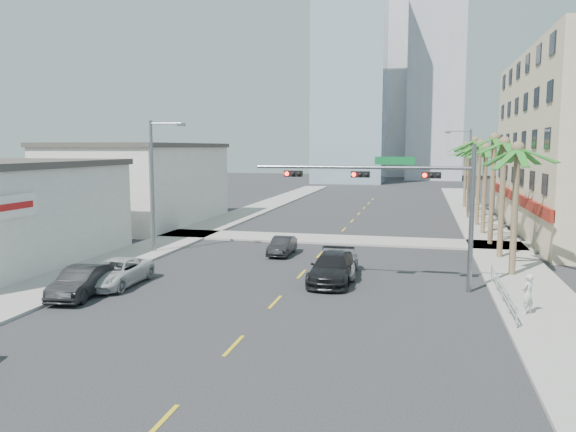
# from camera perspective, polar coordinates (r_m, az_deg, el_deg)

# --- Properties ---
(ground) EXTENTS (260.00, 260.00, 0.00)m
(ground) POSITION_cam_1_polar(r_m,az_deg,el_deg) (22.97, -3.89, -11.35)
(ground) COLOR #262628
(ground) RESTS_ON ground
(sidewalk_right) EXTENTS (4.00, 120.00, 0.15)m
(sidewalk_right) POSITION_cam_1_polar(r_m,az_deg,el_deg) (41.79, 20.73, -3.30)
(sidewalk_right) COLOR gray
(sidewalk_right) RESTS_ON ground
(sidewalk_left) EXTENTS (4.00, 120.00, 0.15)m
(sidewalk_left) POSITION_cam_1_polar(r_m,az_deg,el_deg) (45.37, -10.92, -2.19)
(sidewalk_left) COLOR gray
(sidewalk_left) RESTS_ON ground
(sidewalk_cross) EXTENTS (80.00, 4.00, 0.15)m
(sidewalk_cross) POSITION_cam_1_polar(r_m,az_deg,el_deg) (43.88, 4.65, -2.39)
(sidewalk_cross) COLOR gray
(sidewalk_cross) RESTS_ON ground
(building_left_far) EXTENTS (11.00, 18.00, 7.20)m
(building_left_far) POSITION_cam_1_polar(r_m,az_deg,el_deg) (55.42, -14.69, 3.03)
(building_left_far) COLOR beige
(building_left_far) RESTS_ON ground
(tower_far_left) EXTENTS (14.00, 14.00, 48.00)m
(tower_far_left) POSITION_cam_1_polar(r_m,az_deg,el_deg) (117.91, 6.36, 15.15)
(tower_far_left) COLOR #99B2C6
(tower_far_left) RESTS_ON ground
(tower_far_right) EXTENTS (12.00, 12.00, 60.00)m
(tower_far_right) POSITION_cam_1_polar(r_m,az_deg,el_deg) (132.80, 14.86, 16.66)
(tower_far_right) COLOR #ADADB2
(tower_far_right) RESTS_ON ground
(tower_far_center) EXTENTS (16.00, 16.00, 42.00)m
(tower_far_center) POSITION_cam_1_polar(r_m,az_deg,el_deg) (146.76, 9.80, 12.30)
(tower_far_center) COLOR #ADADB2
(tower_far_center) RESTS_ON ground
(traffic_signal_mast) EXTENTS (11.12, 0.54, 7.20)m
(traffic_signal_mast) POSITION_cam_1_polar(r_m,az_deg,el_deg) (28.85, 11.89, 2.55)
(traffic_signal_mast) COLOR slate
(traffic_signal_mast) RESTS_ON ground
(palm_tree_0) EXTENTS (4.80, 4.80, 7.80)m
(palm_tree_0) POSITION_cam_1_polar(r_m,az_deg,el_deg) (33.20, 22.31, 6.24)
(palm_tree_0) COLOR brown
(palm_tree_0) RESTS_ON ground
(palm_tree_1) EXTENTS (4.80, 4.80, 8.16)m
(palm_tree_1) POSITION_cam_1_polar(r_m,az_deg,el_deg) (38.35, 21.14, 6.85)
(palm_tree_1) COLOR brown
(palm_tree_1) RESTS_ON ground
(palm_tree_2) EXTENTS (4.80, 4.80, 8.52)m
(palm_tree_2) POSITION_cam_1_polar(r_m,az_deg,el_deg) (43.51, 20.24, 7.31)
(palm_tree_2) COLOR brown
(palm_tree_2) RESTS_ON ground
(palm_tree_3) EXTENTS (4.80, 4.80, 7.80)m
(palm_tree_3) POSITION_cam_1_polar(r_m,az_deg,el_deg) (48.67, 19.48, 6.44)
(palm_tree_3) COLOR brown
(palm_tree_3) RESTS_ON ground
(palm_tree_4) EXTENTS (4.80, 4.80, 8.16)m
(palm_tree_4) POSITION_cam_1_polar(r_m,az_deg,el_deg) (53.85, 18.91, 6.85)
(palm_tree_4) COLOR brown
(palm_tree_4) RESTS_ON ground
(palm_tree_5) EXTENTS (4.80, 4.80, 8.52)m
(palm_tree_5) POSITION_cam_1_polar(r_m,az_deg,el_deg) (59.03, 18.45, 7.19)
(palm_tree_5) COLOR brown
(palm_tree_5) RESTS_ON ground
(palm_tree_6) EXTENTS (4.80, 4.80, 7.80)m
(palm_tree_6) POSITION_cam_1_polar(r_m,az_deg,el_deg) (64.21, 18.02, 6.54)
(palm_tree_6) COLOR brown
(palm_tree_6) RESTS_ON ground
(palm_tree_7) EXTENTS (4.80, 4.80, 8.16)m
(palm_tree_7) POSITION_cam_1_polar(r_m,az_deg,el_deg) (69.39, 17.69, 6.85)
(palm_tree_7) COLOR brown
(palm_tree_7) RESTS_ON ground
(streetlight_left) EXTENTS (2.55, 0.25, 9.00)m
(streetlight_left) POSITION_cam_1_polar(r_m,az_deg,el_deg) (39.02, -13.36, 3.63)
(streetlight_left) COLOR slate
(streetlight_left) RESTS_ON ground
(streetlight_right) EXTENTS (2.55, 0.25, 9.00)m
(streetlight_right) POSITION_cam_1_polar(r_m,az_deg,el_deg) (59.02, 17.76, 4.57)
(streetlight_right) COLOR slate
(streetlight_right) RESTS_ON ground
(guardrail) EXTENTS (0.08, 8.08, 1.00)m
(guardrail) POSITION_cam_1_polar(r_m,az_deg,el_deg) (27.86, 20.94, -7.08)
(guardrail) COLOR silver
(guardrail) RESTS_ON ground
(car_parked_mid) EXTENTS (2.12, 4.62, 1.47)m
(car_parked_mid) POSITION_cam_1_polar(r_m,az_deg,el_deg) (29.14, -20.29, -6.31)
(car_parked_mid) COLOR black
(car_parked_mid) RESTS_ON ground
(car_parked_far) EXTENTS (2.36, 5.01, 1.39)m
(car_parked_far) POSITION_cam_1_polar(r_m,az_deg,el_deg) (30.84, -17.08, -5.54)
(car_parked_far) COLOR silver
(car_parked_far) RESTS_ON ground
(car_lane_left) EXTENTS (1.29, 3.71, 1.22)m
(car_lane_left) POSITION_cam_1_polar(r_m,az_deg,el_deg) (37.84, -0.59, -3.06)
(car_lane_left) COLOR black
(car_lane_left) RESTS_ON ground
(car_lane_center) EXTENTS (2.54, 4.97, 1.34)m
(car_lane_center) POSITION_cam_1_polar(r_m,az_deg,el_deg) (31.95, 4.97, -4.86)
(car_lane_center) COLOR #AEAEB3
(car_lane_center) RESTS_ON ground
(car_lane_right) EXTENTS (2.25, 5.40, 1.56)m
(car_lane_right) POSITION_cam_1_polar(r_m,az_deg,el_deg) (30.33, 4.52, -5.29)
(car_lane_right) COLOR black
(car_lane_right) RESTS_ON ground
(pedestrian) EXTENTS (0.74, 0.74, 1.73)m
(pedestrian) POSITION_cam_1_polar(r_m,az_deg,el_deg) (26.19, 23.18, -7.29)
(pedestrian) COLOR silver
(pedestrian) RESTS_ON sidewalk_right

